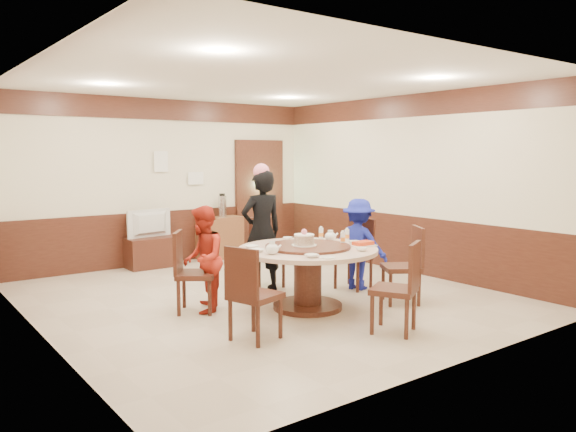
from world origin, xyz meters
TOP-DOWN VIEW (x-y plane):
  - room at (0.01, 0.01)m, footprint 6.00×6.04m
  - banquet_table at (0.11, -0.77)m, footprint 1.68×1.68m
  - chair_0 at (1.30, -0.33)m, footprint 0.55×0.54m
  - chair_1 at (0.39, 0.52)m, footprint 0.54×0.55m
  - chair_2 at (-1.06, -0.08)m, footprint 0.62×0.61m
  - chair_3 at (-1.06, -1.36)m, footprint 0.55×0.55m
  - chair_4 at (0.28, -2.04)m, footprint 0.60×0.60m
  - chair_5 at (1.24, -1.28)m, footprint 0.61×0.61m
  - person_standing at (0.16, 0.31)m, footprint 0.64×0.45m
  - person_red at (-0.97, -0.13)m, footprint 0.73×0.78m
  - person_blue at (1.30, -0.40)m, footprint 0.76×0.94m
  - birthday_cake at (0.06, -0.76)m, footprint 0.30×0.30m
  - teapot_left at (-0.49, -0.87)m, footprint 0.17×0.15m
  - teapot_right at (0.66, -0.54)m, footprint 0.17×0.15m
  - bowl_0 at (-0.47, -0.41)m, footprint 0.16×0.16m
  - bowl_1 at (0.47, -1.32)m, footprint 0.13×0.13m
  - bowl_2 at (-0.25, -1.29)m, footprint 0.15×0.15m
  - bowl_3 at (0.74, -0.93)m, footprint 0.15×0.15m
  - bowl_4 at (-0.56, -0.66)m, footprint 0.16×0.16m
  - bowl_5 at (0.28, -0.13)m, footprint 0.13×0.13m
  - saucer_near at (-0.14, -1.42)m, footprint 0.18×0.18m
  - saucer_far at (0.56, -0.27)m, footprint 0.18×0.18m
  - shrimp_platter at (0.71, -1.10)m, footprint 0.30×0.20m
  - bottle_0 at (0.59, -0.86)m, footprint 0.06×0.06m
  - bottle_1 at (0.81, -0.70)m, footprint 0.06×0.06m
  - bottle_2 at (0.64, -0.38)m, footprint 0.06×0.06m
  - tv_stand at (-0.38, 2.75)m, footprint 0.85×0.45m
  - television at (-0.38, 2.75)m, footprint 0.81×0.22m
  - side_cabinet at (0.91, 2.78)m, footprint 0.80×0.40m
  - thermos at (0.98, 2.78)m, footprint 0.15×0.15m
  - notice_left at (-0.10, 2.96)m, footprint 0.25×0.00m
  - notice_right at (0.55, 2.96)m, footprint 0.30×0.00m

SIDE VIEW (x-z plane):
  - tv_stand at x=-0.38m, z-range 0.00..0.50m
  - chair_0 at x=1.30m, z-range -0.18..0.79m
  - chair_1 at x=0.39m, z-range -0.18..0.79m
  - chair_2 at x=-1.06m, z-range -0.18..0.79m
  - chair_3 at x=-1.06m, z-range -0.18..0.79m
  - chair_4 at x=0.28m, z-range -0.18..0.79m
  - chair_5 at x=1.24m, z-range -0.18..0.79m
  - side_cabinet at x=0.91m, z-range 0.00..0.75m
  - banquet_table at x=0.11m, z-range 0.14..0.92m
  - person_blue at x=1.30m, z-range 0.00..1.26m
  - person_red at x=-0.97m, z-range 0.00..1.27m
  - television at x=-0.38m, z-range 0.50..0.96m
  - saucer_near at x=-0.14m, z-range 0.75..0.76m
  - saucer_far at x=0.56m, z-range 0.75..0.76m
  - bowl_2 at x=-0.25m, z-range 0.75..0.79m
  - bowl_0 at x=-0.47m, z-range 0.75..0.79m
  - bowl_5 at x=0.28m, z-range 0.75..0.79m
  - bowl_4 at x=-0.56m, z-range 0.75..0.79m
  - bowl_1 at x=0.47m, z-range 0.75..0.79m
  - bowl_3 at x=0.74m, z-range 0.75..0.80m
  - shrimp_platter at x=0.71m, z-range 0.75..0.81m
  - teapot_left at x=-0.49m, z-range 0.75..0.87m
  - teapot_right at x=0.66m, z-range 0.75..0.87m
  - person_standing at x=0.16m, z-range 0.00..1.66m
  - bottle_0 at x=0.59m, z-range 0.75..0.91m
  - bottle_1 at x=0.81m, z-range 0.75..0.91m
  - bottle_2 at x=0.64m, z-range 0.75..0.91m
  - birthday_cake at x=0.06m, z-range 0.75..0.95m
  - thermos at x=0.98m, z-range 0.75..1.13m
  - room at x=0.01m, z-range -0.34..2.50m
  - notice_right at x=0.55m, z-range 1.34..1.56m
  - notice_left at x=-0.10m, z-range 1.57..1.93m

